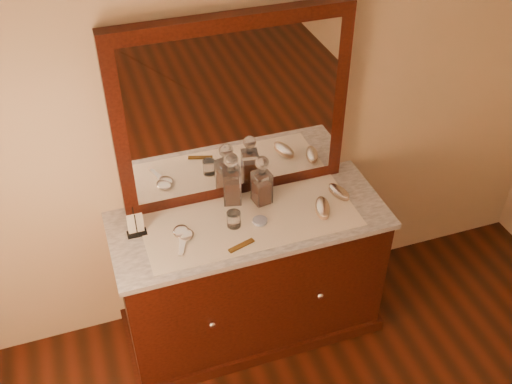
{
  "coord_description": "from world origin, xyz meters",
  "views": [
    {
      "loc": [
        -0.73,
        -0.26,
        2.9
      ],
      "look_at": [
        0.0,
        1.85,
        1.1
      ],
      "focal_mm": 42.18,
      "sensor_mm": 36.0,
      "label": 1
    }
  ],
  "objects_px": {
    "decanter_left": "(232,183)",
    "hand_mirror_inner": "(185,237)",
    "brush_near": "(323,208)",
    "brush_far": "(339,192)",
    "comb": "(241,245)",
    "hand_mirror_outer": "(181,234)",
    "dresser_cabinet": "(250,277)",
    "decanter_right": "(262,185)",
    "napkin_rack": "(136,225)",
    "pin_dish": "(260,221)",
    "mirror_frame": "(233,111)"
  },
  "relations": [
    {
      "from": "mirror_frame",
      "to": "decanter_right",
      "type": "height_order",
      "value": "mirror_frame"
    },
    {
      "from": "napkin_rack",
      "to": "hand_mirror_inner",
      "type": "relative_size",
      "value": 0.75
    },
    {
      "from": "mirror_frame",
      "to": "brush_near",
      "type": "height_order",
      "value": "mirror_frame"
    },
    {
      "from": "pin_dish",
      "to": "comb",
      "type": "bearing_deg",
      "value": -136.17
    },
    {
      "from": "decanter_left",
      "to": "hand_mirror_outer",
      "type": "relative_size",
      "value": 1.41
    },
    {
      "from": "dresser_cabinet",
      "to": "hand_mirror_inner",
      "type": "bearing_deg",
      "value": -172.88
    },
    {
      "from": "hand_mirror_outer",
      "to": "brush_near",
      "type": "bearing_deg",
      "value": -4.74
    },
    {
      "from": "dresser_cabinet",
      "to": "hand_mirror_inner",
      "type": "relative_size",
      "value": 7.18
    },
    {
      "from": "brush_far",
      "to": "dresser_cabinet",
      "type": "bearing_deg",
      "value": -177.78
    },
    {
      "from": "dresser_cabinet",
      "to": "brush_far",
      "type": "xyz_separation_m",
      "value": [
        0.51,
        0.02,
        0.46
      ]
    },
    {
      "from": "napkin_rack",
      "to": "hand_mirror_inner",
      "type": "xyz_separation_m",
      "value": [
        0.22,
        -0.12,
        -0.05
      ]
    },
    {
      "from": "decanter_right",
      "to": "hand_mirror_outer",
      "type": "relative_size",
      "value": 1.33
    },
    {
      "from": "decanter_left",
      "to": "decanter_right",
      "type": "relative_size",
      "value": 1.06
    },
    {
      "from": "mirror_frame",
      "to": "hand_mirror_outer",
      "type": "bearing_deg",
      "value": -144.6
    },
    {
      "from": "brush_near",
      "to": "brush_far",
      "type": "bearing_deg",
      "value": 34.61
    },
    {
      "from": "dresser_cabinet",
      "to": "decanter_left",
      "type": "distance_m",
      "value": 0.59
    },
    {
      "from": "pin_dish",
      "to": "decanter_right",
      "type": "distance_m",
      "value": 0.2
    },
    {
      "from": "decanter_right",
      "to": "brush_far",
      "type": "height_order",
      "value": "decanter_right"
    },
    {
      "from": "pin_dish",
      "to": "brush_far",
      "type": "height_order",
      "value": "brush_far"
    },
    {
      "from": "mirror_frame",
      "to": "hand_mirror_outer",
      "type": "height_order",
      "value": "mirror_frame"
    },
    {
      "from": "brush_far",
      "to": "hand_mirror_inner",
      "type": "xyz_separation_m",
      "value": [
        -0.86,
        -0.06,
        -0.01
      ]
    },
    {
      "from": "dresser_cabinet",
      "to": "hand_mirror_outer",
      "type": "bearing_deg",
      "value": -177.75
    },
    {
      "from": "pin_dish",
      "to": "hand_mirror_outer",
      "type": "relative_size",
      "value": 0.35
    },
    {
      "from": "mirror_frame",
      "to": "pin_dish",
      "type": "distance_m",
      "value": 0.57
    },
    {
      "from": "brush_far",
      "to": "hand_mirror_outer",
      "type": "distance_m",
      "value": 0.88
    },
    {
      "from": "napkin_rack",
      "to": "brush_near",
      "type": "bearing_deg",
      "value": -8.91
    },
    {
      "from": "mirror_frame",
      "to": "comb",
      "type": "xyz_separation_m",
      "value": [
        -0.11,
        -0.43,
        -0.49
      ]
    },
    {
      "from": "comb",
      "to": "hand_mirror_outer",
      "type": "xyz_separation_m",
      "value": [
        -0.26,
        0.17,
        0.0
      ]
    },
    {
      "from": "dresser_cabinet",
      "to": "mirror_frame",
      "type": "xyz_separation_m",
      "value": [
        0.0,
        0.25,
        0.94
      ]
    },
    {
      "from": "brush_near",
      "to": "pin_dish",
      "type": "bearing_deg",
      "value": 175.17
    },
    {
      "from": "mirror_frame",
      "to": "brush_far",
      "type": "relative_size",
      "value": 7.33
    },
    {
      "from": "brush_near",
      "to": "brush_far",
      "type": "height_order",
      "value": "brush_near"
    },
    {
      "from": "brush_far",
      "to": "hand_mirror_inner",
      "type": "relative_size",
      "value": 0.84
    },
    {
      "from": "dresser_cabinet",
      "to": "decanter_right",
      "type": "xyz_separation_m",
      "value": [
        0.1,
        0.11,
        0.56
      ]
    },
    {
      "from": "comb",
      "to": "hand_mirror_inner",
      "type": "distance_m",
      "value": 0.28
    },
    {
      "from": "mirror_frame",
      "to": "decanter_left",
      "type": "height_order",
      "value": "mirror_frame"
    },
    {
      "from": "mirror_frame",
      "to": "pin_dish",
      "type": "height_order",
      "value": "mirror_frame"
    },
    {
      "from": "hand_mirror_outer",
      "to": "hand_mirror_inner",
      "type": "relative_size",
      "value": 1.11
    },
    {
      "from": "decanter_left",
      "to": "brush_near",
      "type": "relative_size",
      "value": 1.68
    },
    {
      "from": "comb",
      "to": "napkin_rack",
      "type": "bearing_deg",
      "value": 133.91
    },
    {
      "from": "pin_dish",
      "to": "decanter_right",
      "type": "relative_size",
      "value": 0.27
    },
    {
      "from": "napkin_rack",
      "to": "hand_mirror_outer",
      "type": "xyz_separation_m",
      "value": [
        0.21,
        -0.09,
        -0.05
      ]
    },
    {
      "from": "pin_dish",
      "to": "hand_mirror_outer",
      "type": "height_order",
      "value": "hand_mirror_outer"
    },
    {
      "from": "comb",
      "to": "decanter_left",
      "type": "height_order",
      "value": "decanter_left"
    },
    {
      "from": "decanter_left",
      "to": "hand_mirror_inner",
      "type": "bearing_deg",
      "value": -146.24
    },
    {
      "from": "pin_dish",
      "to": "decanter_right",
      "type": "bearing_deg",
      "value": 67.65
    },
    {
      "from": "comb",
      "to": "decanter_right",
      "type": "relative_size",
      "value": 0.49
    },
    {
      "from": "decanter_left",
      "to": "comb",
      "type": "bearing_deg",
      "value": -99.98
    },
    {
      "from": "comb",
      "to": "hand_mirror_outer",
      "type": "relative_size",
      "value": 0.66
    },
    {
      "from": "decanter_left",
      "to": "brush_near",
      "type": "xyz_separation_m",
      "value": [
        0.42,
        -0.24,
        -0.09
      ]
    }
  ]
}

